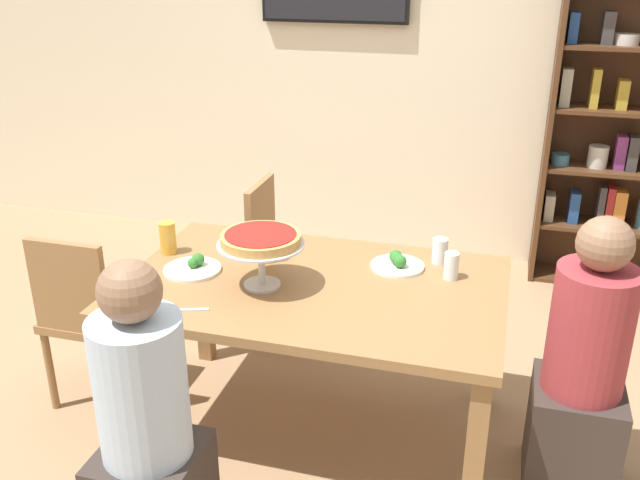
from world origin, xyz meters
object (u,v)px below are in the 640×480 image
object	(u,v)px
chair_head_west	(88,311)
water_glass_clear_far	(451,266)
chair_far_left	(281,253)
deep_dish_pizza_stand	(261,243)
dining_table	(313,302)
diner_near_left	(148,441)
beer_glass_amber_tall	(168,238)
cutlery_knife_far	(185,310)
cutlery_fork_far	(280,245)
salad_plate_far_diner	(193,267)
cutlery_knife_near	(239,240)
water_glass_clear_near	(440,251)
beer_glass_amber_short	(265,244)
salad_plate_near_diner	(397,263)
diner_head_east	(582,378)
cutlery_fork_near	(134,303)

from	to	relation	value
chair_head_west	water_glass_clear_far	xyz separation A→B (m)	(1.58, 0.26, 0.31)
chair_far_left	deep_dish_pizza_stand	size ratio (longest dim) A/B	2.49
dining_table	chair_far_left	distance (m)	0.91
diner_near_left	beer_glass_amber_tall	bearing A→B (deg)	21.88
deep_dish_pizza_stand	cutlery_knife_far	bearing A→B (deg)	-127.46
beer_glass_amber_tall	cutlery_fork_far	world-z (taller)	beer_glass_amber_tall
chair_head_west	cutlery_fork_far	xyz separation A→B (m)	(0.79, 0.39, 0.26)
deep_dish_pizza_stand	salad_plate_far_diner	bearing A→B (deg)	170.32
cutlery_knife_far	chair_head_west	bearing A→B (deg)	137.75
chair_far_left	cutlery_knife_near	distance (m)	0.53
water_glass_clear_near	water_glass_clear_far	world-z (taller)	water_glass_clear_far
cutlery_knife_near	cutlery_fork_far	distance (m)	0.20
dining_table	beer_glass_amber_short	distance (m)	0.35
salad_plate_near_diner	chair_head_west	bearing A→B (deg)	-167.26
diner_head_east	beer_glass_amber_tall	size ratio (longest dim) A/B	7.85
dining_table	cutlery_knife_far	bearing A→B (deg)	-138.37
deep_dish_pizza_stand	water_glass_clear_far	bearing A→B (deg)	20.97
deep_dish_pizza_stand	beer_glass_amber_short	size ratio (longest dim) A/B	2.27
chair_far_left	cutlery_knife_far	distance (m)	1.18
beer_glass_amber_tall	water_glass_clear_near	bearing A→B (deg)	10.88
cutlery_fork_near	salad_plate_far_diner	bearing A→B (deg)	86.82
salad_plate_near_diner	beer_glass_amber_tall	size ratio (longest dim) A/B	1.57
deep_dish_pizza_stand	beer_glass_amber_short	world-z (taller)	deep_dish_pizza_stand
beer_glass_amber_short	water_glass_clear_near	distance (m)	0.76
dining_table	chair_far_left	xyz separation A→B (m)	(-0.42, 0.79, -0.17)
dining_table	water_glass_clear_far	xyz separation A→B (m)	(0.54, 0.20, 0.15)
cutlery_fork_near	diner_near_left	bearing A→B (deg)	-46.24
dining_table	diner_head_east	world-z (taller)	diner_head_east
salad_plate_near_diner	salad_plate_far_diner	bearing A→B (deg)	-162.18
cutlery_fork_near	cutlery_knife_far	xyz separation A→B (m)	(0.21, 0.01, 0.00)
chair_head_west	cutlery_knife_far	bearing A→B (deg)	-24.33
deep_dish_pizza_stand	cutlery_knife_far	xyz separation A→B (m)	(-0.21, -0.27, -0.19)
deep_dish_pizza_stand	cutlery_fork_near	distance (m)	0.54
diner_near_left	deep_dish_pizza_stand	xyz separation A→B (m)	(0.15, 0.72, 0.44)
deep_dish_pizza_stand	cutlery_fork_near	world-z (taller)	deep_dish_pizza_stand
salad_plate_near_diner	beer_glass_amber_tall	world-z (taller)	beer_glass_amber_tall
dining_table	cutlery_knife_far	xyz separation A→B (m)	(-0.40, -0.36, 0.09)
beer_glass_amber_short	cutlery_fork_near	world-z (taller)	beer_glass_amber_short
cutlery_fork_near	cutlery_fork_far	distance (m)	0.78
deep_dish_pizza_stand	salad_plate_near_diner	size ratio (longest dim) A/B	1.51
cutlery_fork_far	diner_head_east	bearing A→B (deg)	162.86
deep_dish_pizza_stand	cutlery_knife_near	xyz separation A→B (m)	(-0.27, 0.42, -0.19)
dining_table	beer_glass_amber_short	xyz separation A→B (m)	(-0.26, 0.16, 0.17)
beer_glass_amber_tall	salad_plate_near_diner	bearing A→B (deg)	7.11
cutlery_fork_near	cutlery_knife_far	size ratio (longest dim) A/B	1.00
cutlery_knife_far	salad_plate_near_diner	bearing A→B (deg)	22.28
salad_plate_far_diner	cutlery_fork_far	size ratio (longest dim) A/B	1.36
dining_table	beer_glass_amber_tall	xyz separation A→B (m)	(-0.71, 0.11, 0.16)
dining_table	water_glass_clear_far	world-z (taller)	water_glass_clear_far
dining_table	chair_head_west	bearing A→B (deg)	-176.43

